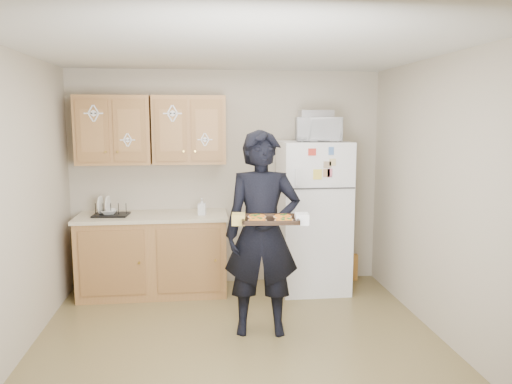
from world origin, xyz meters
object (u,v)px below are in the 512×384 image
(refrigerator, at_px, (313,216))
(dish_rack, at_px, (111,209))
(baking_tray, at_px, (270,220))
(person, at_px, (262,234))
(microwave, at_px, (318,129))

(refrigerator, height_order, dish_rack, refrigerator)
(refrigerator, height_order, baking_tray, refrigerator)
(person, distance_m, dish_rack, 1.91)
(person, bearing_deg, microwave, 60.25)
(person, bearing_deg, dish_rack, 148.21)
(microwave, relative_size, dish_rack, 1.31)
(baking_tray, bearing_deg, dish_rack, 142.26)
(baking_tray, bearing_deg, person, 101.03)
(person, relative_size, microwave, 3.84)
(refrigerator, xyz_separation_m, microwave, (0.03, -0.05, 0.98))
(person, xyz_separation_m, baking_tray, (0.03, -0.30, 0.19))
(person, height_order, baking_tray, person)
(microwave, xyz_separation_m, dish_rack, (-2.27, 0.09, -0.86))
(refrigerator, bearing_deg, dish_rack, 178.99)
(refrigerator, xyz_separation_m, dish_rack, (-2.24, 0.04, 0.12))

